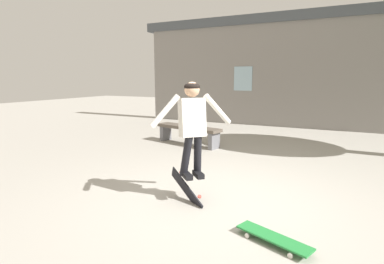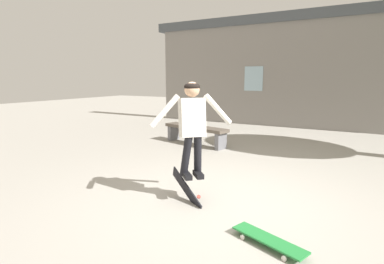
{
  "view_description": "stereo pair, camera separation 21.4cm",
  "coord_description": "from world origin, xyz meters",
  "px_view_note": "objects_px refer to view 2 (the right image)",
  "views": [
    {
      "loc": [
        1.48,
        -3.85,
        1.75
      ],
      "look_at": [
        -0.33,
        -0.14,
        1.01
      ],
      "focal_mm": 28.0,
      "sensor_mm": 36.0,
      "label": 1
    },
    {
      "loc": [
        1.67,
        -3.75,
        1.75
      ],
      "look_at": [
        -0.33,
        -0.14,
        1.01
      ],
      "focal_mm": 28.0,
      "sensor_mm": 36.0,
      "label": 2
    }
  ],
  "objects_px": {
    "park_bench": "(195,131)",
    "skateboard_resting": "(269,240)",
    "skater": "(192,122)",
    "skateboard_flipping": "(187,189)"
  },
  "relations": [
    {
      "from": "park_bench",
      "to": "skateboard_resting",
      "type": "relative_size",
      "value": 2.31
    },
    {
      "from": "skater",
      "to": "skateboard_flipping",
      "type": "height_order",
      "value": "skater"
    },
    {
      "from": "park_bench",
      "to": "skateboard_resting",
      "type": "bearing_deg",
      "value": -38.73
    },
    {
      "from": "park_bench",
      "to": "skateboard_flipping",
      "type": "height_order",
      "value": "park_bench"
    },
    {
      "from": "skater",
      "to": "park_bench",
      "type": "bearing_deg",
      "value": 163.18
    },
    {
      "from": "skateboard_resting",
      "to": "skater",
      "type": "bearing_deg",
      "value": 173.63
    },
    {
      "from": "park_bench",
      "to": "skater",
      "type": "relative_size",
      "value": 1.47
    },
    {
      "from": "skateboard_flipping",
      "to": "skateboard_resting",
      "type": "xyz_separation_m",
      "value": [
        1.37,
        -0.64,
        -0.09
      ]
    },
    {
      "from": "park_bench",
      "to": "skateboard_flipping",
      "type": "xyz_separation_m",
      "value": [
        1.67,
        -3.35,
        -0.21
      ]
    },
    {
      "from": "skater",
      "to": "skateboard_resting",
      "type": "bearing_deg",
      "value": 18.43
    }
  ]
}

